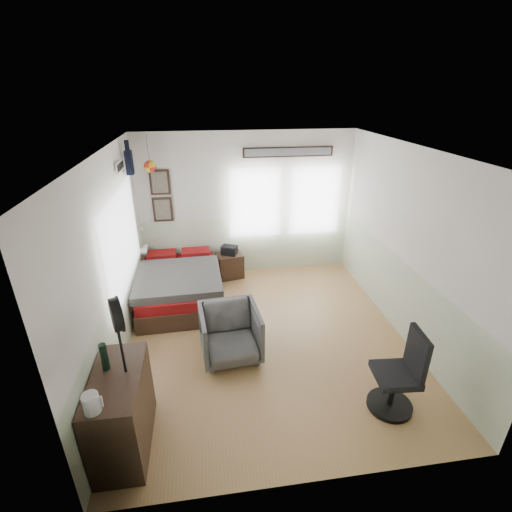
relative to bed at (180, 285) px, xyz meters
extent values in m
cube|color=#B17C4A|center=(1.30, -1.24, -0.30)|extent=(4.00, 4.50, 0.01)
cube|color=beige|center=(1.30, 1.01, 1.06)|extent=(4.00, 0.02, 2.70)
cube|color=beige|center=(1.30, -3.49, 1.06)|extent=(4.00, 0.02, 2.70)
cube|color=beige|center=(-0.70, -1.24, 1.06)|extent=(0.02, 4.50, 2.70)
cube|color=beige|center=(3.30, -1.24, 1.06)|extent=(0.02, 4.50, 2.70)
cube|color=white|center=(1.30, -1.24, 2.41)|extent=(4.00, 4.50, 0.02)
cube|color=beige|center=(1.30, 1.00, 0.26)|extent=(4.00, 0.01, 1.10)
cube|color=beige|center=(-0.69, -1.24, 0.26)|extent=(0.01, 4.50, 1.10)
cube|color=beige|center=(3.29, -1.24, 0.26)|extent=(0.01, 4.50, 1.10)
cube|color=silver|center=(-0.66, -0.69, 1.16)|extent=(0.03, 2.20, 1.35)
cube|color=silver|center=(1.45, 0.97, 1.11)|extent=(0.95, 0.03, 1.30)
cube|color=silver|center=(2.60, 0.97, 1.11)|extent=(0.95, 0.03, 1.30)
cube|color=#41281C|center=(-0.25, 0.98, 1.06)|extent=(0.35, 0.03, 0.45)
cube|color=#41281C|center=(-0.25, 0.98, 1.56)|extent=(0.35, 0.03, 0.45)
cube|color=#7F7259|center=(-0.25, 0.96, 1.06)|extent=(0.27, 0.01, 0.37)
cube|color=#7F7259|center=(-0.25, 0.96, 1.56)|extent=(0.27, 0.01, 0.37)
cube|color=#41281C|center=(2.05, 0.98, 2.03)|extent=(1.65, 0.03, 0.18)
cube|color=gray|center=(2.05, 0.96, 2.03)|extent=(1.58, 0.01, 0.13)
cube|color=white|center=(-0.67, -0.09, 2.06)|extent=(0.02, 0.48, 0.14)
sphere|color=red|center=(-0.35, 0.71, 1.89)|extent=(0.20, 0.20, 0.20)
cube|color=#362117|center=(0.00, 0.01, -0.14)|extent=(1.37, 1.91, 0.30)
cube|color=maroon|center=(0.00, 0.01, 0.09)|extent=(1.33, 1.87, 0.17)
cube|color=#46443F|center=(0.00, -0.19, 0.24)|extent=(1.41, 1.37, 0.13)
cube|color=maroon|center=(-0.31, 0.76, 0.24)|extent=(0.52, 0.33, 0.13)
cube|color=maroon|center=(0.31, 0.76, 0.24)|extent=(0.52, 0.33, 0.13)
cube|color=#362117|center=(-0.44, -2.80, 0.16)|extent=(0.48, 1.00, 0.90)
imported|color=#565656|center=(0.74, -1.56, 0.07)|extent=(0.84, 0.86, 0.73)
cube|color=#362117|center=(0.92, 0.77, -0.05)|extent=(0.54, 0.47, 0.47)
cylinder|color=black|center=(2.49, -2.74, -0.27)|extent=(0.51, 0.51, 0.05)
cylinder|color=black|center=(2.49, -2.74, -0.04)|extent=(0.06, 0.06, 0.40)
cube|color=black|center=(2.49, -2.74, 0.18)|extent=(0.49, 0.49, 0.08)
cube|color=black|center=(2.69, -2.76, 0.48)|extent=(0.09, 0.42, 0.51)
cylinder|color=silver|center=(-0.54, -3.21, 0.70)|extent=(0.14, 0.14, 0.18)
cube|color=silver|center=(-0.45, -3.21, 0.71)|extent=(0.02, 0.02, 0.11)
cylinder|color=black|center=(-0.54, -2.68, 0.75)|extent=(0.07, 0.07, 0.29)
cylinder|color=black|center=(-0.35, -2.75, 0.92)|extent=(0.03, 0.03, 0.63)
cylinder|color=black|center=(-0.35, -2.75, 1.26)|extent=(0.17, 0.32, 0.31)
cylinder|color=black|center=(-0.30, -2.75, 1.26)|extent=(0.14, 0.32, 0.33)
cube|color=black|center=(0.92, 0.77, 0.27)|extent=(0.34, 0.29, 0.17)
camera|label=1|loc=(0.50, -5.67, 3.11)|focal=26.00mm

